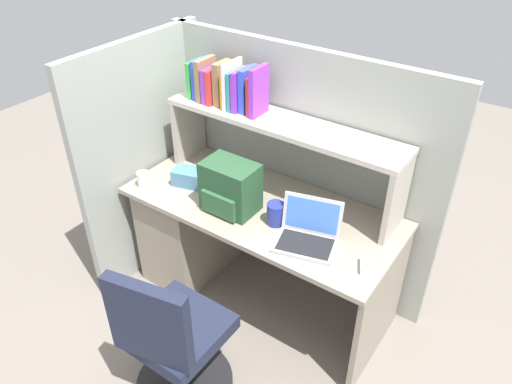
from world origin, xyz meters
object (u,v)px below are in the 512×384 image
Objects in this scene: laptop at (308,234)px; tissue_box at (192,178)px; backpack at (230,188)px; snack_canister at (276,214)px; computer_mouse at (366,266)px; paper_cup at (143,179)px; office_chair at (173,345)px.

laptop reaches higher than tissue_box.
laptop is 0.51m from backpack.
snack_canister is at bearing -18.22° from tissue_box.
tissue_box reaches higher than computer_mouse.
paper_cup is 0.29m from tissue_box.
computer_mouse is at bearing -145.56° from office_chair.
paper_cup is 0.10× the size of office_chair.
backpack is at bearing -173.97° from snack_canister.
office_chair is (-0.33, -0.71, -0.39)m from laptop.
paper_cup is at bearing -50.43° from office_chair.
laptop is at bearing -19.76° from tissue_box.
tissue_box is at bearing 175.69° from laptop.
paper_cup is 1.02m from office_chair.
backpack is at bearing -87.91° from office_chair.
laptop is 1.66× the size of tissue_box.
laptop reaches higher than paper_cup.
tissue_box is (-0.84, 0.06, -0.00)m from laptop.
laptop is 0.22m from snack_canister.
snack_canister is (-0.22, 0.03, 0.01)m from laptop.
computer_mouse is at bearing -19.33° from tissue_box.
computer_mouse is (0.84, -0.02, -0.12)m from backpack.
computer_mouse is at bearing -1.34° from backpack.
paper_cup is at bearing -168.25° from backpack.
backpack reaches higher than computer_mouse.
laptop is at bearing 6.11° from paper_cup.
paper_cup is (-0.56, -0.12, -0.09)m from backpack.
snack_canister is (0.62, -0.03, 0.01)m from tissue_box.
backpack reaches higher than paper_cup.
paper_cup is (-1.07, -0.11, -0.00)m from laptop.
laptop is at bearing -0.37° from backpack.
snack_canister reaches higher than paper_cup.
laptop is 0.39× the size of office_chair.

